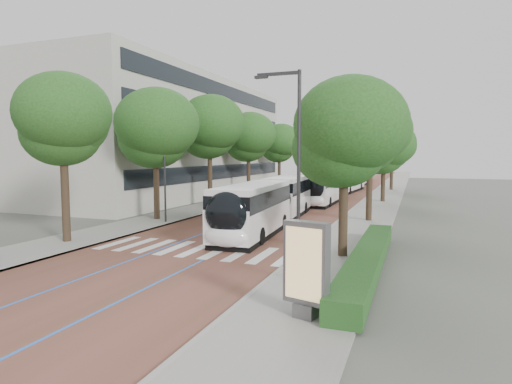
% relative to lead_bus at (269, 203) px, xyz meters
% --- Properties ---
extents(ground, '(160.00, 160.00, 0.00)m').
position_rel_lead_bus_xyz_m(ground, '(-1.44, -9.37, -1.63)').
color(ground, '#51544C').
rests_on(ground, ground).
extents(road, '(11.00, 140.00, 0.02)m').
position_rel_lead_bus_xyz_m(road, '(-1.44, 30.63, -1.62)').
color(road, brown).
rests_on(road, ground).
extents(sidewalk_left, '(4.00, 140.00, 0.12)m').
position_rel_lead_bus_xyz_m(sidewalk_left, '(-8.94, 30.63, -1.57)').
color(sidewalk_left, gray).
rests_on(sidewalk_left, ground).
extents(sidewalk_right, '(4.00, 140.00, 0.12)m').
position_rel_lead_bus_xyz_m(sidewalk_right, '(6.06, 30.63, -1.57)').
color(sidewalk_right, gray).
rests_on(sidewalk_right, ground).
extents(kerb_left, '(0.20, 140.00, 0.14)m').
position_rel_lead_bus_xyz_m(kerb_left, '(-7.04, 30.63, -1.57)').
color(kerb_left, gray).
rests_on(kerb_left, ground).
extents(kerb_right, '(0.20, 140.00, 0.14)m').
position_rel_lead_bus_xyz_m(kerb_right, '(4.16, 30.63, -1.57)').
color(kerb_right, gray).
rests_on(kerb_right, ground).
extents(zebra_crossing, '(10.55, 3.60, 0.01)m').
position_rel_lead_bus_xyz_m(zebra_crossing, '(-1.24, -8.37, -1.60)').
color(zebra_crossing, silver).
rests_on(zebra_crossing, ground).
extents(lane_line_left, '(0.12, 126.00, 0.01)m').
position_rel_lead_bus_xyz_m(lane_line_left, '(-3.04, 30.63, -1.60)').
color(lane_line_left, blue).
rests_on(lane_line_left, road).
extents(lane_line_right, '(0.12, 126.00, 0.01)m').
position_rel_lead_bus_xyz_m(lane_line_right, '(0.16, 30.63, -1.60)').
color(lane_line_right, blue).
rests_on(lane_line_right, road).
extents(office_building, '(18.11, 40.00, 14.00)m').
position_rel_lead_bus_xyz_m(office_building, '(-20.91, 18.63, 5.37)').
color(office_building, '#B7B4AA').
rests_on(office_building, ground).
extents(hedge, '(1.20, 14.00, 0.80)m').
position_rel_lead_bus_xyz_m(hedge, '(7.66, -9.37, -1.11)').
color(hedge, '#153C16').
rests_on(hedge, sidewalk_right).
extents(streetlight_near, '(1.82, 0.20, 8.00)m').
position_rel_lead_bus_xyz_m(streetlight_near, '(5.18, -12.37, 3.19)').
color(streetlight_near, '#2A2A2C').
rests_on(streetlight_near, sidewalk_right).
extents(streetlight_far, '(1.82, 0.20, 8.00)m').
position_rel_lead_bus_xyz_m(streetlight_far, '(5.18, 12.63, 3.19)').
color(streetlight_far, '#2A2A2C').
rests_on(streetlight_far, sidewalk_right).
extents(lamp_post_left, '(0.14, 0.14, 8.00)m').
position_rel_lead_bus_xyz_m(lamp_post_left, '(-7.54, -1.37, 2.49)').
color(lamp_post_left, '#2A2A2C').
rests_on(lamp_post_left, sidewalk_left).
extents(trees_left, '(6.27, 60.58, 10.01)m').
position_rel_lead_bus_xyz_m(trees_left, '(-8.94, 16.30, 5.18)').
color(trees_left, black).
rests_on(trees_left, ground).
extents(trees_right, '(5.89, 47.62, 8.44)m').
position_rel_lead_bus_xyz_m(trees_right, '(6.26, 14.59, 4.11)').
color(trees_right, black).
rests_on(trees_right, ground).
extents(lead_bus, '(3.67, 18.52, 3.20)m').
position_rel_lead_bus_xyz_m(lead_bus, '(0.00, 0.00, 0.00)').
color(lead_bus, black).
rests_on(lead_bus, ground).
extents(bus_queued_0, '(2.66, 12.42, 3.20)m').
position_rel_lead_bus_xyz_m(bus_queued_0, '(0.69, 15.62, -0.00)').
color(bus_queued_0, white).
rests_on(bus_queued_0, ground).
extents(bus_queued_1, '(3.33, 12.54, 3.20)m').
position_rel_lead_bus_xyz_m(bus_queued_1, '(0.73, 29.72, -0.00)').
color(bus_queued_1, white).
rests_on(bus_queued_1, ground).
extents(bus_queued_2, '(2.61, 12.41, 3.20)m').
position_rel_lead_bus_xyz_m(bus_queued_2, '(0.53, 42.26, -0.00)').
color(bus_queued_2, white).
rests_on(bus_queued_2, ground).
extents(bus_queued_3, '(3.15, 12.51, 3.20)m').
position_rel_lead_bus_xyz_m(bus_queued_3, '(0.03, 55.34, -0.00)').
color(bus_queued_3, white).
rests_on(bus_queued_3, ground).
extents(ad_panel, '(1.45, 0.72, 2.91)m').
position_rel_lead_bus_xyz_m(ad_panel, '(6.52, -15.74, 0.02)').
color(ad_panel, '#59595B').
rests_on(ad_panel, sidewalk_right).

